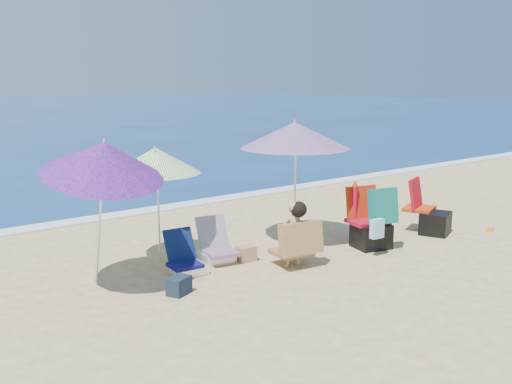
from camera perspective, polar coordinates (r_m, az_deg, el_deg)
ground at (r=8.80m, az=5.62°, el=-7.81°), size 120.00×120.00×0.00m
foam at (r=12.82m, az=-10.32°, el=-1.76°), size 120.00×0.50×0.04m
umbrella_turquoise at (r=9.92m, az=3.82°, el=5.55°), size 2.33×2.33×2.14m
umbrella_striped at (r=9.01m, az=-9.78°, el=3.05°), size 1.70×1.70×1.84m
umbrella_blue at (r=7.85m, az=-14.63°, el=3.11°), size 1.66×1.73×2.20m
furled_umbrella at (r=10.13m, az=9.59°, el=-1.71°), size 0.14×0.14×1.13m
chair_navy at (r=8.74m, az=-6.87°, el=-6.81°), size 0.58×0.62×0.64m
chair_rainbow at (r=9.24m, az=-3.90°, el=-5.66°), size 0.59×0.74×0.69m
camp_chair_left at (r=11.29m, az=16.67°, el=-2.38°), size 0.76×1.00×1.00m
camp_chair_right at (r=10.04m, az=11.23°, el=-3.26°), size 0.80×0.89×1.07m
person_center at (r=8.89m, az=3.88°, el=-4.25°), size 0.72×0.66×1.02m
bag_navy_a at (r=7.96m, az=-7.53°, el=-9.03°), size 0.37×0.32×0.24m
bag_tan at (r=9.24m, az=-0.96°, el=-6.04°), size 0.30×0.24×0.24m
bag_navy_b at (r=10.96m, az=11.78°, el=-3.29°), size 0.43×0.33×0.32m
orange_item at (r=11.91m, az=21.89°, el=-3.43°), size 0.25×0.17×0.03m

